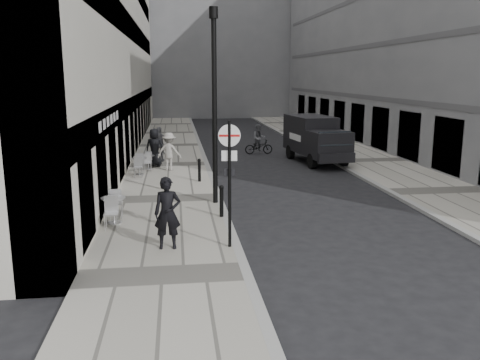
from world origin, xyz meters
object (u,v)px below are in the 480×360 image
object	(u,v)px
walking_man	(167,213)
cyclist	(259,142)
panel_van	(315,137)
sign_post	(229,167)
lamppost	(214,97)

from	to	relation	value
walking_man	cyclist	world-z (taller)	walking_man
panel_van	walking_man	bearing A→B (deg)	-126.35
walking_man	sign_post	xyz separation A→B (m)	(1.67, -0.09, 1.23)
panel_van	cyclist	distance (m)	4.31
lamppost	panel_van	size ratio (longest dim) A/B	1.25
lamppost	cyclist	world-z (taller)	lamppost
sign_post	cyclist	xyz separation A→B (m)	(3.63, 17.21, -1.62)
walking_man	lamppost	size ratio (longest dim) A/B	0.28
sign_post	cyclist	size ratio (longest dim) A/B	1.90
sign_post	cyclist	bearing A→B (deg)	84.53
walking_man	cyclist	size ratio (longest dim) A/B	1.08
sign_post	cyclist	distance (m)	17.66
panel_van	sign_post	bearing A→B (deg)	-120.68
sign_post	cyclist	world-z (taller)	sign_post
panel_van	cyclist	size ratio (longest dim) A/B	3.04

